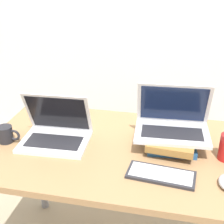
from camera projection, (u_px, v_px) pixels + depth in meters
name	position (u px, v px, depth m)	size (l,w,h in m)	color
desk	(128.00, 164.00, 1.49)	(1.37, 0.76, 0.76)	#9E754C
laptop_left	(56.00, 132.00, 1.50)	(0.33, 0.26, 0.24)	silver
book_stack	(172.00, 142.00, 1.45)	(0.23, 0.26, 0.07)	#235693
laptop_on_books	(172.00, 123.00, 1.44)	(0.35, 0.25, 0.23)	silver
wireless_keyboard	(161.00, 175.00, 1.26)	(0.28, 0.14, 0.01)	#28282D
mug	(6.00, 134.00, 1.49)	(0.11, 0.07, 0.08)	#232328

